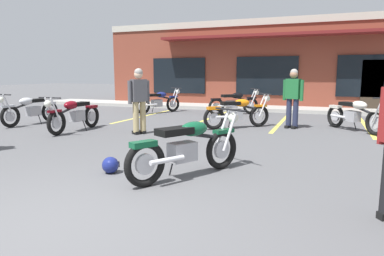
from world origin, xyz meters
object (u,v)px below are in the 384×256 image
(motorcycle_cream_vintage, at_px, (159,101))
(person_by_back_row, at_px, (293,95))
(motorcycle_silver_naked, at_px, (238,112))
(motorcycle_blue_standard, at_px, (234,102))
(helmet_on_pavement, at_px, (110,165))
(motorcycle_black_cruiser, at_px, (30,109))
(motorcycle_foreground_classic, at_px, (188,147))
(motorcycle_green_cafe_racer, at_px, (355,114))
(motorcycle_orange_scrambler, at_px, (74,114))
(person_in_black_shirt, at_px, (139,97))

(motorcycle_cream_vintage, height_order, person_by_back_row, person_by_back_row)
(motorcycle_silver_naked, height_order, motorcycle_blue_standard, same)
(motorcycle_silver_naked, height_order, helmet_on_pavement, motorcycle_silver_naked)
(motorcycle_silver_naked, bearing_deg, motorcycle_black_cruiser, -165.70)
(motorcycle_silver_naked, height_order, person_by_back_row, person_by_back_row)
(helmet_on_pavement, bearing_deg, motorcycle_silver_naked, 81.57)
(motorcycle_silver_naked, relative_size, motorcycle_cream_vintage, 0.89)
(motorcycle_foreground_classic, relative_size, motorcycle_black_cruiser, 0.90)
(motorcycle_green_cafe_racer, relative_size, motorcycle_orange_scrambler, 0.83)
(motorcycle_silver_naked, distance_m, motorcycle_blue_standard, 3.35)
(motorcycle_cream_vintage, relative_size, person_in_black_shirt, 1.14)
(motorcycle_foreground_classic, relative_size, motorcycle_blue_standard, 1.09)
(person_in_black_shirt, height_order, person_by_back_row, same)
(motorcycle_blue_standard, distance_m, motorcycle_green_cafe_racer, 4.78)
(motorcycle_silver_naked, xyz_separation_m, helmet_on_pavement, (-0.77, -5.18, -0.33))
(motorcycle_black_cruiser, height_order, motorcycle_silver_naked, same)
(motorcycle_silver_naked, distance_m, motorcycle_cream_vintage, 4.70)
(motorcycle_orange_scrambler, xyz_separation_m, person_by_back_row, (5.42, 2.65, 0.49))
(person_by_back_row, bearing_deg, motorcycle_blue_standard, 131.29)
(motorcycle_orange_scrambler, distance_m, person_by_back_row, 6.05)
(motorcycle_silver_naked, relative_size, motorcycle_blue_standard, 0.99)
(motorcycle_orange_scrambler, bearing_deg, motorcycle_cream_vintage, 88.40)
(helmet_on_pavement, bearing_deg, motorcycle_cream_vintage, 111.32)
(motorcycle_cream_vintage, bearing_deg, motorcycle_orange_scrambler, -91.60)
(person_by_back_row, bearing_deg, motorcycle_silver_naked, -159.50)
(motorcycle_cream_vintage, bearing_deg, motorcycle_silver_naked, -35.09)
(motorcycle_orange_scrambler, bearing_deg, motorcycle_foreground_classic, -32.61)
(motorcycle_black_cruiser, bearing_deg, helmet_on_pavement, -34.25)
(motorcycle_blue_standard, relative_size, motorcycle_cream_vintage, 0.90)
(motorcycle_orange_scrambler, bearing_deg, person_in_black_shirt, 6.95)
(motorcycle_black_cruiser, height_order, motorcycle_cream_vintage, same)
(motorcycle_orange_scrambler, relative_size, helmet_on_pavement, 8.10)
(motorcycle_green_cafe_racer, height_order, person_in_black_shirt, person_in_black_shirt)
(motorcycle_green_cafe_racer, bearing_deg, motorcycle_orange_scrambler, -159.10)
(motorcycle_foreground_classic, xyz_separation_m, motorcycle_blue_standard, (-1.35, 8.15, 0.00))
(motorcycle_foreground_classic, bearing_deg, motorcycle_orange_scrambler, 147.39)
(motorcycle_silver_naked, xyz_separation_m, motorcycle_blue_standard, (-0.92, 3.23, 0.00))
(motorcycle_blue_standard, xyz_separation_m, person_by_back_row, (2.36, -2.69, 0.49))
(motorcycle_blue_standard, bearing_deg, person_by_back_row, -48.71)
(motorcycle_green_cafe_racer, bearing_deg, motorcycle_cream_vintage, 162.94)
(motorcycle_foreground_classic, xyz_separation_m, motorcycle_green_cafe_racer, (2.64, 5.51, 0.00))
(motorcycle_silver_naked, bearing_deg, helmet_on_pavement, -98.43)
(motorcycle_black_cruiser, bearing_deg, motorcycle_green_cafe_racer, 13.11)
(motorcycle_black_cruiser, relative_size, motorcycle_silver_naked, 1.23)
(motorcycle_orange_scrambler, distance_m, person_in_black_shirt, 1.93)
(person_by_back_row, relative_size, helmet_on_pavement, 6.44)
(motorcycle_black_cruiser, xyz_separation_m, motorcycle_cream_vintage, (2.25, 4.25, 0.00))
(motorcycle_black_cruiser, height_order, person_by_back_row, person_by_back_row)
(motorcycle_green_cafe_racer, distance_m, motorcycle_orange_scrambler, 7.54)
(motorcycle_blue_standard, distance_m, motorcycle_cream_vintage, 2.97)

